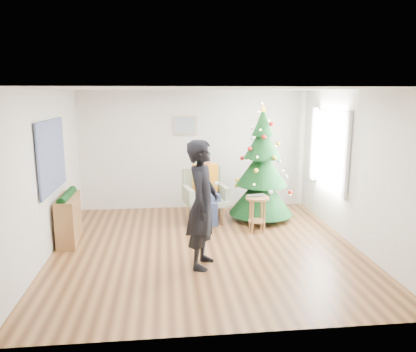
{
  "coord_description": "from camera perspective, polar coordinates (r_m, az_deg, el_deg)",
  "views": [
    {
      "loc": [
        -0.65,
        -6.37,
        2.54
      ],
      "look_at": [
        0.1,
        0.6,
        1.1
      ],
      "focal_mm": 35.0,
      "sensor_mm": 36.0,
      "label": 1
    }
  ],
  "objects": [
    {
      "name": "seated_person",
      "position": [
        8.06,
        -0.29,
        -1.52
      ],
      "size": [
        0.52,
        0.71,
        1.37
      ],
      "rotation": [
        0.0,
        0.0,
        0.19
      ],
      "color": "navy",
      "rests_on": "armchair"
    },
    {
      "name": "wall_back",
      "position": [
        8.98,
        -1.93,
        3.66
      ],
      "size": [
        5.0,
        0.0,
        5.0
      ],
      "primitive_type": "plane",
      "rotation": [
        1.57,
        0.0,
        0.0
      ],
      "color": "silver",
      "rests_on": "floor"
    },
    {
      "name": "standing_man",
      "position": [
        5.91,
        -0.78,
        -4.02
      ],
      "size": [
        0.64,
        0.8,
        1.9
      ],
      "primitive_type": "imported",
      "rotation": [
        0.0,
        0.0,
        1.26
      ],
      "color": "black",
      "rests_on": "floor"
    },
    {
      "name": "game_controller",
      "position": [
        5.82,
        1.22,
        -1.04
      ],
      "size": [
        0.07,
        0.13,
        0.04
      ],
      "primitive_type": "cube",
      "rotation": [
        0.0,
        0.0,
        -0.31
      ],
      "color": "white",
      "rests_on": "standing_man"
    },
    {
      "name": "tapestry",
      "position": [
        6.98,
        -21.12,
        2.68
      ],
      "size": [
        0.03,
        1.5,
        1.15
      ],
      "primitive_type": "cube",
      "color": "black",
      "rests_on": "wall_left"
    },
    {
      "name": "stool",
      "position": [
        7.63,
        6.92,
        -5.28
      ],
      "size": [
        0.44,
        0.44,
        0.66
      ],
      "rotation": [
        0.0,
        0.0,
        -0.12
      ],
      "color": "brown",
      "rests_on": "floor"
    },
    {
      "name": "christmas_tree",
      "position": [
        8.2,
        7.56,
        1.01
      ],
      "size": [
        1.29,
        1.29,
        2.33
      ],
      "rotation": [
        0.0,
        0.0,
        0.4
      ],
      "color": "#3F2816",
      "rests_on": "floor"
    },
    {
      "name": "wall_right",
      "position": [
        7.21,
        19.86,
        1.01
      ],
      "size": [
        0.0,
        5.0,
        5.0
      ],
      "primitive_type": "plane",
      "rotation": [
        1.57,
        0.0,
        -1.57
      ],
      "color": "silver",
      "rests_on": "floor"
    },
    {
      "name": "ceiling",
      "position": [
        6.4,
        -0.32,
        12.14
      ],
      "size": [
        5.0,
        5.0,
        0.0
      ],
      "primitive_type": "plane",
      "rotation": [
        3.14,
        0.0,
        0.0
      ],
      "color": "white",
      "rests_on": "wall_back"
    },
    {
      "name": "armchair",
      "position": [
        8.2,
        -0.42,
        -3.6
      ],
      "size": [
        0.94,
        0.89,
        1.04
      ],
      "rotation": [
        0.0,
        0.0,
        0.19
      ],
      "color": "gray",
      "rests_on": "floor"
    },
    {
      "name": "wall_front",
      "position": [
        4.12,
        3.24,
        -5.94
      ],
      "size": [
        5.0,
        0.0,
        5.0
      ],
      "primitive_type": "plane",
      "rotation": [
        -1.57,
        0.0,
        0.0
      ],
      "color": "silver",
      "rests_on": "floor"
    },
    {
      "name": "framed_picture",
      "position": [
        8.87,
        -3.24,
        7.13
      ],
      "size": [
        0.52,
        0.05,
        0.42
      ],
      "color": "tan",
      "rests_on": "wall_back"
    },
    {
      "name": "console",
      "position": [
        7.45,
        -19.0,
        -5.75
      ],
      "size": [
        0.37,
        1.02,
        0.8
      ],
      "primitive_type": "cube",
      "rotation": [
        0.0,
        0.0,
        0.07
      ],
      "color": "brown",
      "rests_on": "floor"
    },
    {
      "name": "laptop",
      "position": [
        7.54,
        6.98,
        -2.84
      ],
      "size": [
        0.4,
        0.31,
        0.03
      ],
      "primitive_type": "imported",
      "rotation": [
        0.0,
        0.0,
        0.23
      ],
      "color": "silver",
      "rests_on": "stool"
    },
    {
      "name": "garland",
      "position": [
        7.34,
        -19.21,
        -2.61
      ],
      "size": [
        0.14,
        0.9,
        0.14
      ],
      "primitive_type": "cylinder",
      "rotation": [
        1.57,
        0.0,
        0.0
      ],
      "color": "black",
      "rests_on": "console"
    },
    {
      "name": "wall_left",
      "position": [
        6.75,
        -21.93,
        0.17
      ],
      "size": [
        0.0,
        5.0,
        5.0
      ],
      "primitive_type": "plane",
      "rotation": [
        1.57,
        0.0,
        1.57
      ],
      "color": "silver",
      "rests_on": "floor"
    },
    {
      "name": "curtains",
      "position": [
        8.06,
        16.5,
        3.71
      ],
      "size": [
        0.05,
        1.75,
        1.5
      ],
      "color": "white",
      "rests_on": "wall_right"
    },
    {
      "name": "window_panel",
      "position": [
        8.07,
        16.69,
        3.71
      ],
      "size": [
        0.04,
        1.3,
        1.4
      ],
      "primitive_type": "cube",
      "color": "white",
      "rests_on": "wall_right"
    },
    {
      "name": "floor",
      "position": [
        6.89,
        -0.3,
        -10.03
      ],
      "size": [
        5.0,
        5.0,
        0.0
      ],
      "primitive_type": "plane",
      "color": "brown",
      "rests_on": "ground"
    }
  ]
}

